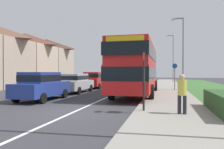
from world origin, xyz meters
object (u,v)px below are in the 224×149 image
Objects in this scene: parked_car_blue at (42,85)px; bus_stop_sign at (144,77)px; parked_car_red at (95,79)px; street_lamp_far at (173,56)px; double_decker_bus at (137,67)px; pedestrian_at_stop at (182,92)px; cycle_route_sign at (175,76)px; street_lamp_mid at (182,49)px; parked_car_grey at (106,78)px; parked_car_silver at (75,82)px.

parked_car_blue is 7.11m from bus_stop_sign.
street_lamp_far is at bearing 59.19° from parked_car_red.
bus_stop_sign is at bearing -80.36° from double_decker_bus.
parked_car_red is (0.04, 10.30, -0.00)m from parked_car_blue.
pedestrian_at_stop is 28.16m from street_lamp_far.
double_decker_bus is at bearing -48.99° from parked_car_red.
double_decker_bus is 6.08× the size of pedestrian_at_stop.
double_decker_bus reaches higher than cycle_route_sign.
parked_car_red is 2.62× the size of pedestrian_at_stop.
street_lamp_far is (-0.26, 15.83, 0.54)m from street_lamp_mid.
street_lamp_mid is 0.87× the size of street_lamp_far.
cycle_route_sign is at bearing -39.96° from parked_car_grey.
parked_car_blue is 2.59× the size of pedestrian_at_stop.
double_decker_bus is 2.32× the size of parked_car_red.
bus_stop_sign is 11.25m from cycle_route_sign.
parked_car_silver is (-5.31, 0.85, -1.25)m from double_decker_bus.
parked_car_blue is at bearing -134.92° from street_lamp_mid.
pedestrian_at_stop is 12.49m from street_lamp_mid.
cycle_route_sign is at bearing 55.37° from double_decker_bus.
double_decker_bus is at bearing -124.63° from cycle_route_sign.
parked_car_red is 9.50m from street_lamp_mid.
bus_stop_sign is (6.50, -13.00, 0.59)m from parked_car_red.
parked_car_red is 5.08m from parked_car_grey.
double_decker_bus reaches higher than pedestrian_at_stop.
street_lamp_far is at bearing 85.52° from bus_stop_sign.
parked_car_grey is at bearing 90.43° from parked_car_silver.
parked_car_grey is 0.53× the size of street_lamp_far.
bus_stop_sign reaches higher than parked_car_red.
parked_car_blue is 1.05× the size of parked_car_grey.
parked_car_blue is at bearing -89.95° from parked_car_grey.
cycle_route_sign is 16.70m from street_lamp_far.
cycle_route_sign is at bearing 22.39° from parked_car_silver.
parked_car_red is at bearing 90.25° from parked_car_silver.
street_lamp_mid is (8.98, -6.39, 3.03)m from parked_car_grey.
double_decker_bus reaches higher than parked_car_blue.
street_lamp_mid reaches higher than bus_stop_sign.
double_decker_bus is at bearing -126.60° from street_lamp_mid.
double_decker_bus is 6.90m from parked_car_blue.
pedestrian_at_stop is at bearing -15.02° from bus_stop_sign.
parked_car_blue is 15.37m from parked_car_grey.
parked_car_grey is (-0.05, 5.08, -0.05)m from parked_car_red.
pedestrian_at_stop is at bearing -45.43° from parked_car_silver.
pedestrian_at_stop is at bearing -91.21° from cycle_route_sign.
street_lamp_far is at bearing 90.96° from street_lamp_mid.
parked_car_silver is 1.77× the size of cycle_route_sign.
street_lamp_mid is at bearing 85.75° from pedestrian_at_stop.
parked_car_red is at bearing 89.78° from parked_car_blue.
parked_car_grey is at bearing -132.71° from street_lamp_far.
street_lamp_mid reaches higher than parked_car_red.
street_lamp_far reaches higher than parked_car_silver.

